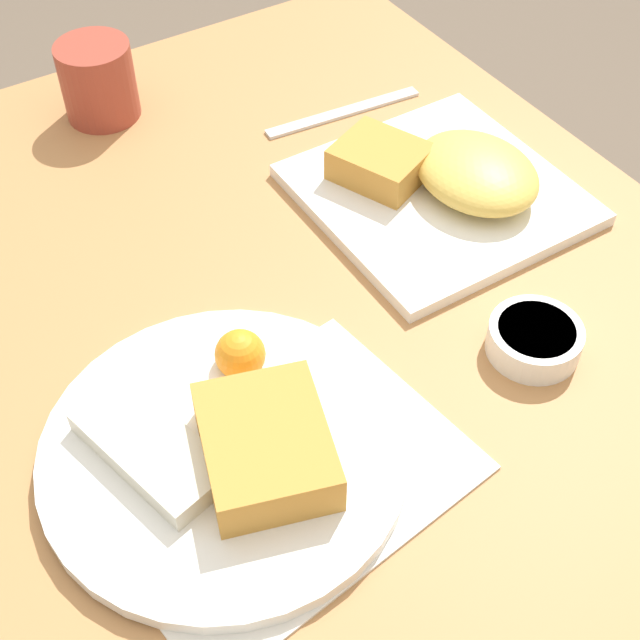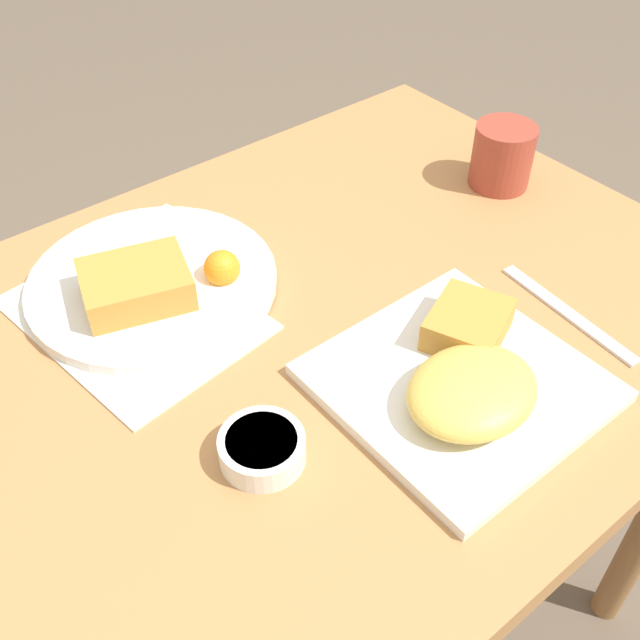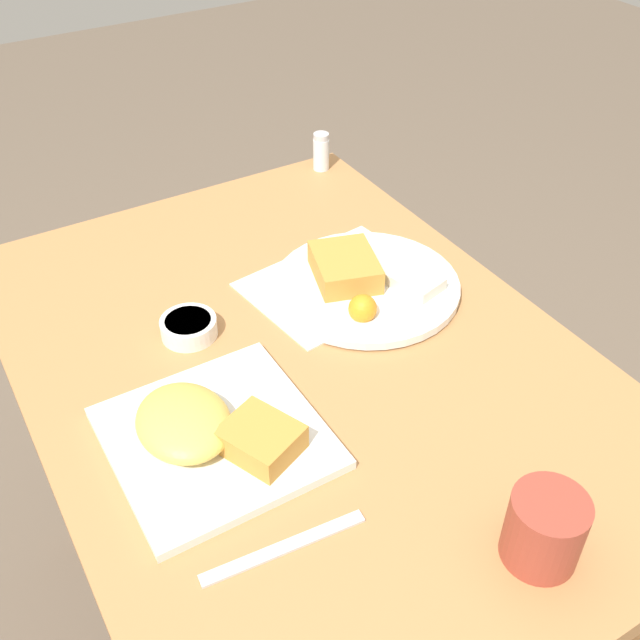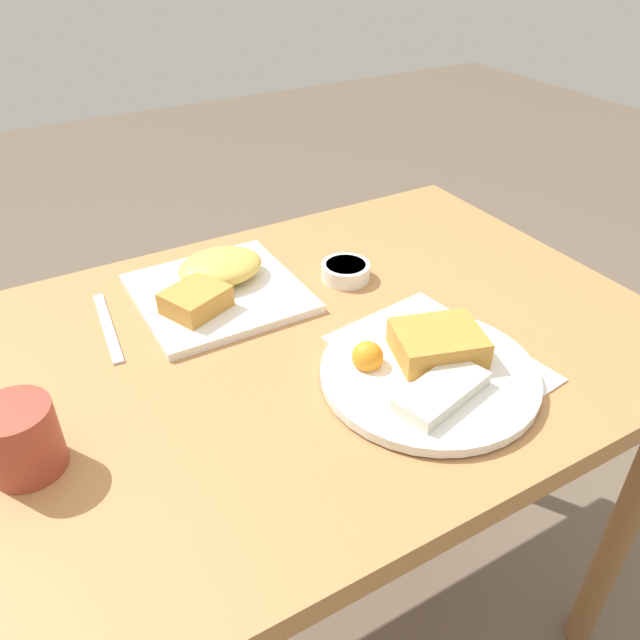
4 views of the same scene
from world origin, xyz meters
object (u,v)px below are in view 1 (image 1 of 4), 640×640
Objects in this scene: plate_oval_far at (229,445)px; coffee_mug at (98,81)px; plate_square_near at (445,182)px; butter_knife at (344,112)px; sauce_ramekin at (535,339)px.

coffee_mug is (0.51, -0.10, 0.03)m from plate_oval_far.
plate_square_near is 1.31× the size of butter_knife.
plate_oval_far reaches higher than butter_knife.
sauce_ramekin is 0.94× the size of coffee_mug.
plate_oval_far is 0.29m from sauce_ramekin.
butter_knife is 0.29m from coffee_mug.
plate_square_near is 0.42m from coffee_mug.
plate_oval_far is at bearing 81.60° from sauce_ramekin.
butter_knife is 2.22× the size of coffee_mug.
plate_square_near reaches higher than sauce_ramekin.
plate_oval_far is 0.52m from coffee_mug.
plate_square_near is 0.19m from butter_knife.
plate_square_near is 3.08× the size of sauce_ramekin.
coffee_mug is at bearing 18.45° from sauce_ramekin.
sauce_ramekin is at bearing 163.76° from plate_square_near.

